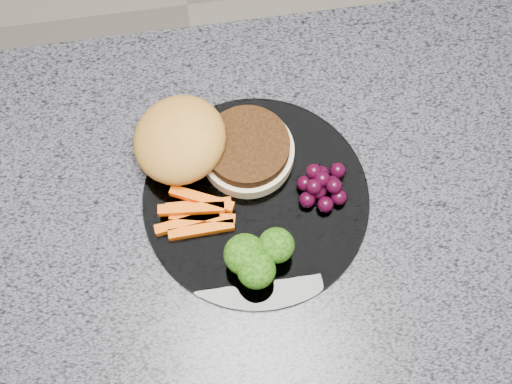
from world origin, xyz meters
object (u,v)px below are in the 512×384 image
at_px(island_cabinet, 228,329).
at_px(grape_bunch, 323,185).
at_px(burger, 204,145).
at_px(plate, 256,199).

distance_m(island_cabinet, grape_bunch, 0.51).
height_order(island_cabinet, burger, burger).
xyz_separation_m(island_cabinet, grape_bunch, (0.13, 0.05, 0.49)).
distance_m(plate, grape_bunch, 0.08).
bearing_deg(burger, plate, -57.11).
distance_m(plate, burger, 0.09).
bearing_deg(burger, grape_bunch, -32.47).
bearing_deg(plate, grape_bunch, -0.46).
relative_size(island_cabinet, plate, 4.62).
bearing_deg(grape_bunch, plate, 179.54).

